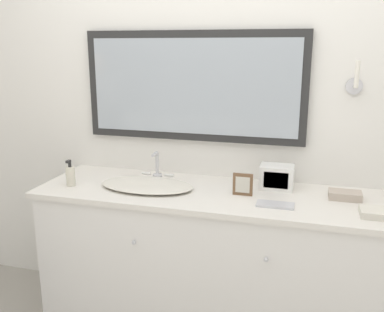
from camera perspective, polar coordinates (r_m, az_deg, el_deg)
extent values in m
cube|color=white|center=(2.62, 4.36, 5.86)|extent=(8.00, 0.06, 2.55)
cube|color=#282828|center=(2.60, 0.12, 9.24)|extent=(1.36, 0.04, 0.66)
cube|color=#9EA8B2|center=(2.58, 0.00, 9.20)|extent=(1.27, 0.01, 0.57)
cylinder|color=silver|center=(2.52, 20.81, 8.70)|extent=(0.09, 0.01, 0.09)
cylinder|color=silver|center=(2.47, 20.90, 8.59)|extent=(0.02, 0.10, 0.02)
cylinder|color=white|center=(2.42, 21.15, 10.13)|extent=(0.02, 0.02, 0.14)
cube|color=white|center=(2.59, 2.46, -14.28)|extent=(1.93, 0.57, 0.84)
cube|color=silver|center=(2.41, 2.58, -5.14)|extent=(1.99, 0.61, 0.03)
sphere|color=silver|center=(2.33, -7.74, -11.34)|extent=(0.02, 0.02, 0.02)
sphere|color=silver|center=(2.17, 9.87, -13.46)|extent=(0.02, 0.02, 0.02)
ellipsoid|color=silver|center=(2.48, -6.03, -3.85)|extent=(0.55, 0.31, 0.03)
cylinder|color=silver|center=(2.63, -4.63, -2.76)|extent=(0.06, 0.06, 0.03)
cylinder|color=silver|center=(2.61, -4.66, -1.02)|extent=(0.02, 0.02, 0.14)
cylinder|color=silver|center=(2.56, -4.96, 0.25)|extent=(0.02, 0.07, 0.02)
cylinder|color=white|center=(2.66, -6.15, -2.31)|extent=(0.06, 0.02, 0.02)
cylinder|color=white|center=(2.61, -3.08, -2.58)|extent=(0.06, 0.02, 0.02)
cylinder|color=beige|center=(2.59, -15.89, -2.61)|extent=(0.05, 0.05, 0.11)
cylinder|color=black|center=(2.57, -16.00, -1.02)|extent=(0.02, 0.02, 0.04)
cube|color=black|center=(2.55, -16.17, -0.71)|extent=(0.02, 0.03, 0.01)
cube|color=white|center=(2.49, 11.24, -2.77)|extent=(0.19, 0.13, 0.14)
cube|color=black|center=(2.43, 11.12, -3.19)|extent=(0.14, 0.01, 0.09)
cube|color=brown|center=(2.35, 6.78, -3.79)|extent=(0.11, 0.01, 0.12)
cube|color=beige|center=(2.34, 6.76, -3.84)|extent=(0.08, 0.00, 0.09)
cube|color=silver|center=(2.25, 23.74, -6.98)|extent=(0.18, 0.13, 0.03)
cube|color=#B7A899|center=(2.43, 19.72, -4.95)|extent=(0.17, 0.10, 0.04)
cube|color=silver|center=(2.24, 11.05, -6.39)|extent=(0.19, 0.10, 0.01)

